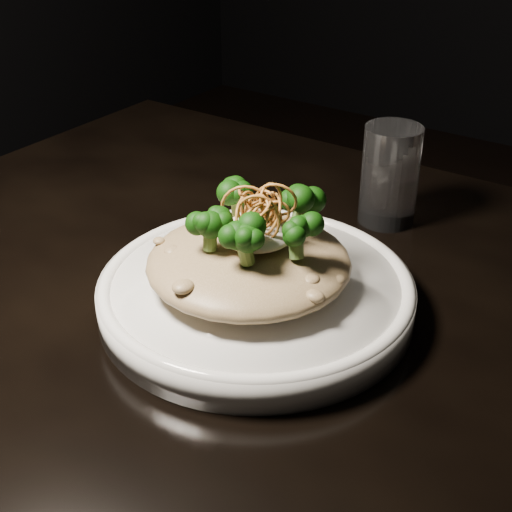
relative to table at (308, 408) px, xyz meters
The scene contains 7 objects.
table is the anchor object (origin of this frame).
plate 0.12m from the table, behind, with size 0.28×0.28×0.03m, color white.
risotto 0.15m from the table, behind, with size 0.18×0.18×0.04m, color brown.
broccoli 0.19m from the table, behind, with size 0.13×0.13×0.05m, color black, non-canonical shape.
cheese 0.17m from the table, behind, with size 0.07×0.07×0.02m, color white.
shallots 0.20m from the table, behind, with size 0.06×0.06×0.04m, color brown, non-canonical shape.
drinking_glass 0.27m from the table, 100.33° to the left, with size 0.06×0.06×0.11m, color silver.
Camera 1 is at (0.24, -0.43, 1.12)m, focal length 50.00 mm.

